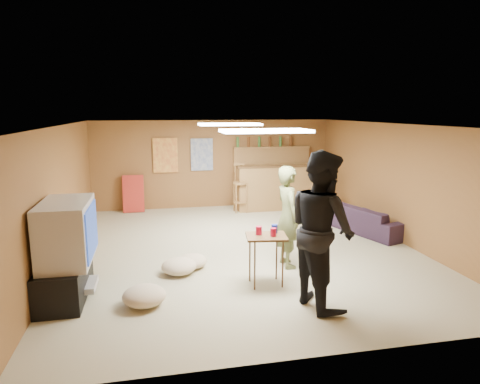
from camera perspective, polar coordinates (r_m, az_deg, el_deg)
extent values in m
plane|color=tan|center=(7.74, 0.30, -7.56)|extent=(7.00, 7.00, 0.00)
cube|color=silver|center=(7.35, 0.32, 8.94)|extent=(6.00, 7.00, 0.02)
cube|color=brown|center=(10.87, -3.54, 3.75)|extent=(6.00, 0.02, 2.20)
cube|color=brown|center=(4.21, 10.39, -8.04)|extent=(6.00, 0.02, 2.20)
cube|color=brown|center=(7.45, -22.87, -0.42)|extent=(0.02, 7.00, 2.20)
cube|color=brown|center=(8.60, 20.27, 1.18)|extent=(0.02, 7.00, 2.20)
cube|color=black|center=(6.21, -22.34, -10.74)|extent=(0.55, 1.30, 0.50)
cube|color=#B2B2B7|center=(6.21, -20.23, -11.59)|extent=(0.35, 0.50, 0.08)
cube|color=#B2B2B7|center=(5.99, -22.13, -4.94)|extent=(0.60, 1.10, 0.80)
cube|color=navy|center=(5.94, -19.18, -4.86)|extent=(0.02, 0.95, 0.65)
cube|color=olive|center=(10.74, 4.86, 0.67)|extent=(2.00, 0.60, 1.10)
cube|color=#432B15|center=(10.42, 5.30, 3.41)|extent=(2.10, 0.12, 0.05)
cube|color=olive|center=(11.05, 4.27, 5.94)|extent=(2.00, 0.18, 0.05)
cube|color=olive|center=(11.10, 4.22, 4.40)|extent=(2.00, 0.14, 0.60)
cube|color=#BF3F26|center=(10.70, -9.92, 4.84)|extent=(0.60, 0.03, 0.85)
cube|color=#334C99|center=(10.77, -5.11, 4.99)|extent=(0.55, 0.03, 0.80)
cube|color=red|center=(10.68, -14.02, -0.22)|extent=(0.50, 0.26, 0.91)
cube|color=white|center=(5.89, 3.40, 8.13)|extent=(1.20, 0.60, 0.04)
cube|color=white|center=(8.52, -1.38, 9.01)|extent=(1.20, 0.60, 0.04)
imported|color=#5F683C|center=(6.76, 6.40, -3.28)|extent=(0.42, 0.61, 1.61)
imported|color=black|center=(5.44, 10.81, -4.89)|extent=(0.93, 1.09, 1.98)
imported|color=black|center=(9.07, 16.51, -3.49)|extent=(1.23, 1.96, 0.53)
cube|color=#432B15|center=(6.13, 3.49, -9.05)|extent=(0.61, 0.52, 0.73)
cylinder|color=#B60C2E|center=(6.03, 2.52, -5.15)|extent=(0.10, 0.10, 0.12)
cylinder|color=#B60C2E|center=(5.98, 4.46, -5.36)|extent=(0.09, 0.09, 0.11)
cylinder|color=navy|center=(6.13, 4.61, -4.91)|extent=(0.12, 0.12, 0.12)
ellipsoid|color=tan|center=(6.65, -8.14, -9.76)|extent=(0.54, 0.54, 0.24)
ellipsoid|color=tan|center=(6.87, -6.45, -9.13)|extent=(0.61, 0.61, 0.21)
ellipsoid|color=tan|center=(5.73, -12.66, -13.35)|extent=(0.70, 0.70, 0.25)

